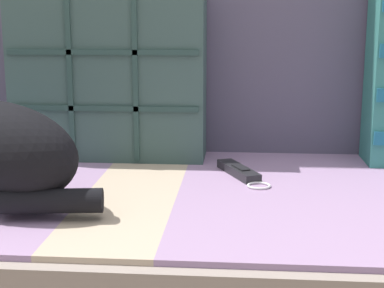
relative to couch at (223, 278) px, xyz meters
name	(u,v)px	position (x,y,z in m)	size (l,w,h in m)	color
couch	(223,278)	(0.00, 0.00, 0.00)	(1.71, 0.87, 0.42)	#3D3838
sofa_backrest	(229,41)	(0.00, 0.37, 0.49)	(1.68, 0.14, 0.56)	#514C60
throw_pillow_quilted	(109,78)	(-0.29, 0.22, 0.41)	(0.46, 0.14, 0.39)	#38514C
game_remote_far	(240,172)	(0.03, 0.07, 0.22)	(0.12, 0.20, 0.02)	black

